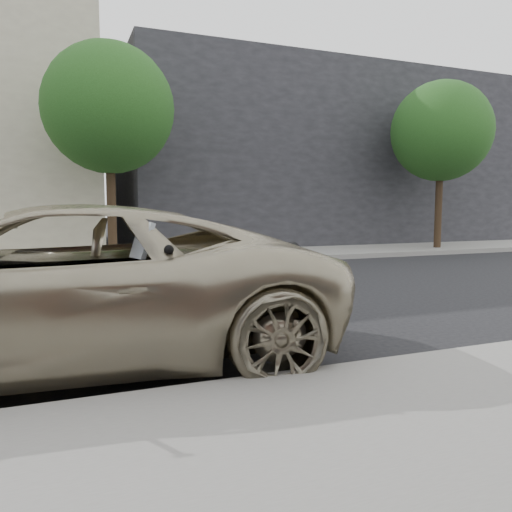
# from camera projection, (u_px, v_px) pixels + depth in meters

# --- Properties ---
(ground) EXTENTS (120.00, 120.00, 0.00)m
(ground) POSITION_uv_depth(u_px,v_px,m) (268.00, 298.00, 8.67)
(ground) COLOR black
(ground) RESTS_ON ground
(far_sidewalk) EXTENTS (44.00, 3.00, 0.15)m
(far_sidewalk) POSITION_uv_depth(u_px,v_px,m) (182.00, 258.00, 14.67)
(far_sidewalk) COLOR gray
(far_sidewalk) RESTS_ON ground
(far_building_dark) EXTENTS (16.00, 11.00, 7.00)m
(far_building_dark) POSITION_uv_depth(u_px,v_px,m) (293.00, 165.00, 23.37)
(far_building_dark) COLOR #252429
(far_building_dark) RESTS_ON ground
(street_tree_left) EXTENTS (3.40, 3.40, 5.70)m
(street_tree_left) POSITION_uv_depth(u_px,v_px,m) (441.00, 132.00, 17.10)
(street_tree_left) COLOR #362718
(street_tree_left) RESTS_ON far_sidewalk
(street_tree_mid) EXTENTS (3.40, 3.40, 5.70)m
(street_tree_mid) POSITION_uv_depth(u_px,v_px,m) (109.00, 109.00, 13.07)
(street_tree_mid) COLOR #362718
(street_tree_mid) RESTS_ON far_sidewalk
(motorcycle) EXTENTS (2.29, 1.00, 1.46)m
(motorcycle) POSITION_uv_depth(u_px,v_px,m) (221.00, 303.00, 4.97)
(motorcycle) COLOR black
(motorcycle) RESTS_ON ground
(minivan) EXTENTS (6.03, 3.20, 1.61)m
(minivan) POSITION_uv_depth(u_px,v_px,m) (43.00, 286.00, 4.90)
(minivan) COLOR #B5AA8C
(minivan) RESTS_ON ground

